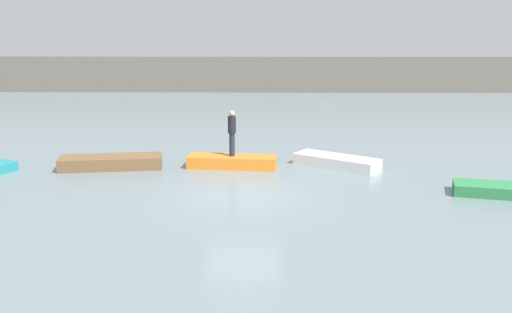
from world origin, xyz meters
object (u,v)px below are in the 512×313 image
rowboat_orange (232,162)px  rowboat_white (337,162)px  person_dark_shirt (232,131)px  rowboat_brown (111,162)px

rowboat_orange → rowboat_white: (4.16, 0.15, -0.02)m
person_dark_shirt → rowboat_orange: bearing=-90.0°
rowboat_orange → person_dark_shirt: bearing=95.7°
rowboat_white → rowboat_orange: bearing=-144.0°
rowboat_brown → rowboat_white: bearing=-5.9°
rowboat_orange → rowboat_white: bearing=7.9°
rowboat_white → person_dark_shirt: bearing=-144.0°
rowboat_brown → rowboat_white: 8.97m
rowboat_orange → person_dark_shirt: (0.00, 0.00, 1.26)m
person_dark_shirt → rowboat_white: bearing=2.1°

